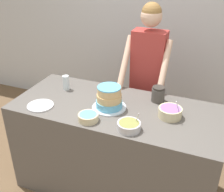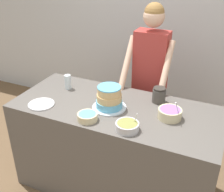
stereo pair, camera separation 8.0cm
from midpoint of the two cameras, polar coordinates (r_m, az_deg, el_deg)
name	(u,v)px [view 2 (the right image)]	position (r m, az deg, el deg)	size (l,w,h in m)	color
wall_back	(164,23)	(3.51, 11.27, 14.41)	(10.00, 0.05, 2.60)	silver
counter	(115,148)	(2.64, 1.59, -10.62)	(1.78, 0.78, 0.89)	#5B5651
person_baker	(150,68)	(2.82, 8.58, 5.73)	(0.44, 0.45, 1.66)	#2D2D38
cake	(109,98)	(2.33, 0.41, -0.49)	(0.29, 0.29, 0.20)	silver
frosting_bowl_olive	(127,126)	(2.09, 4.22, -6.11)	(0.18, 0.18, 0.15)	silver
frosting_bowl_purple	(170,113)	(2.27, 12.67, -3.44)	(0.19, 0.19, 0.19)	beige
frosting_bowl_blue	(87,116)	(2.20, -3.98, -4.18)	(0.16, 0.16, 0.06)	beige
drinking_glass	(68,82)	(2.69, -8.13, 2.85)	(0.06, 0.06, 0.14)	silver
ceramic_plate	(41,104)	(2.48, -13.28, -1.65)	(0.22, 0.22, 0.01)	silver
stoneware_jar	(159,95)	(2.47, 10.43, 0.20)	(0.11, 0.11, 0.14)	#4C4742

